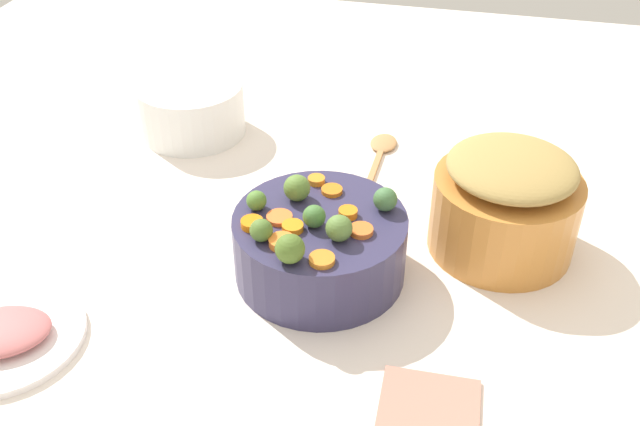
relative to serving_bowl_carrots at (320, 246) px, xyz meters
The scene contains 24 objects.
tabletop 0.07m from the serving_bowl_carrots, 26.01° to the right, with size 2.40×2.40×0.02m, color white.
serving_bowl_carrots is the anchor object (origin of this frame).
metal_pot 0.31m from the serving_bowl_carrots, 63.63° to the right, with size 0.24×0.24×0.13m, color #C88037.
stuffing_mound 0.32m from the serving_bowl_carrots, 63.63° to the right, with size 0.20×0.20×0.05m, color #A98A4C.
carrot_slice_0 0.10m from the serving_bowl_carrots, 153.37° to the left, with size 0.04×0.04×0.01m, color orange.
carrot_slice_1 0.09m from the serving_bowl_carrots, 106.89° to the right, with size 0.04×0.04×0.01m, color orange.
carrot_slice_2 0.12m from the serving_bowl_carrots, 165.03° to the right, with size 0.04×0.04×0.01m, color orange.
carrot_slice_3 0.08m from the serving_bowl_carrots, 106.22° to the left, with size 0.04×0.04×0.01m, color orange.
carrot_slice_4 0.11m from the serving_bowl_carrots, 16.93° to the left, with size 0.03×0.03×0.01m, color orange.
carrot_slice_5 0.09m from the serving_bowl_carrots, ahead, with size 0.03×0.03×0.01m, color orange.
carrot_slice_6 0.07m from the serving_bowl_carrots, 68.65° to the right, with size 0.03×0.03×0.01m, color orange.
carrot_slice_7 0.12m from the serving_bowl_carrots, 114.96° to the left, with size 0.03×0.03×0.01m, color orange.
carrot_slice_8 0.08m from the serving_bowl_carrots, 138.69° to the left, with size 0.03×0.03×0.01m, color orange.
brussels_sprout_0 0.09m from the serving_bowl_carrots, 138.14° to the right, with size 0.04×0.04×0.04m, color #5A7E39.
brussels_sprout_1 0.10m from the serving_bowl_carrots, 48.61° to the left, with size 0.04×0.04×0.04m, color #5A7E33.
brussels_sprout_2 0.13m from the serving_bowl_carrots, behind, with size 0.04×0.04×0.04m, color #4F6E28.
brussels_sprout_3 0.12m from the serving_bowl_carrots, 89.31° to the left, with size 0.03×0.03×0.03m, color #507D31.
brussels_sprout_4 0.13m from the serving_bowl_carrots, 63.13° to the right, with size 0.04×0.04×0.04m, color #437040.
brussels_sprout_5 0.12m from the serving_bowl_carrots, 135.09° to the left, with size 0.03×0.03×0.03m, color #4E712D.
brussels_sprout_6 0.07m from the serving_bowl_carrots, 168.54° to the left, with size 0.03×0.03×0.03m, color #427234.
wooden_spoon 0.38m from the serving_bowl_carrots, ahead, with size 0.30×0.05×0.01m.
casserole_dish 0.53m from the serving_bowl_carrots, 43.75° to the left, with size 0.22×0.22×0.11m, color white.
ham_plate 0.48m from the serving_bowl_carrots, 121.66° to the left, with size 0.23×0.23×0.01m, color white.
dish_towel 0.32m from the serving_bowl_carrots, 140.71° to the right, with size 0.15×0.13×0.01m, color tan.
Camera 1 is at (-0.89, -0.19, 0.78)m, focal length 40.74 mm.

